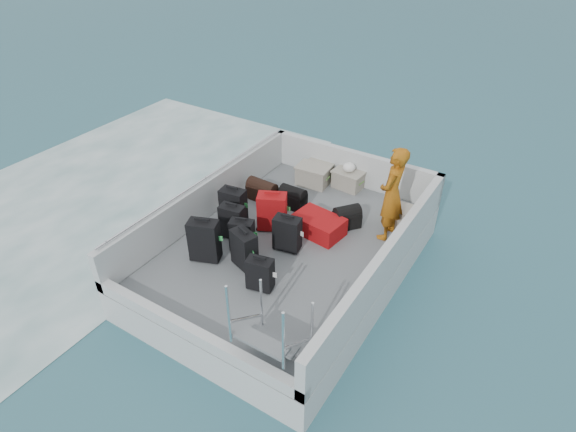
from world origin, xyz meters
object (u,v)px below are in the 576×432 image
object	(u,v)px
suitcase_3	(244,250)
crate_2	(348,180)
suitcase_6	(260,274)
suitcase_8	(319,225)
crate_3	(405,218)
suitcase_5	(272,212)
crate_1	(313,176)
suitcase_0	(204,241)
suitcase_4	(242,236)
suitcase_7	(287,234)
passenger	(392,194)
crate_0	(319,172)
suitcase_1	(233,222)
suitcase_2	(233,206)

from	to	relation	value
suitcase_3	crate_2	xyz separation A→B (m)	(0.29, 3.06, -0.16)
suitcase_6	suitcase_8	bearing A→B (deg)	76.28
suitcase_3	crate_3	size ratio (longest dim) A/B	1.23
suitcase_5	crate_1	bearing A→B (deg)	68.98
suitcase_3	suitcase_5	bearing A→B (deg)	119.82
suitcase_5	crate_1	xyz separation A→B (m)	(-0.16, 1.71, -0.16)
suitcase_0	suitcase_4	bearing A→B (deg)	33.98
suitcase_5	suitcase_7	xyz separation A→B (m)	(0.54, -0.36, -0.04)
suitcase_7	passenger	distance (m)	1.83
crate_0	crate_3	bearing A→B (deg)	-16.92
crate_0	crate_1	bearing A→B (deg)	-86.52
suitcase_3	suitcase_6	xyz separation A→B (m)	(0.50, -0.29, -0.06)
suitcase_7	suitcase_8	distance (m)	0.72
suitcase_1	suitcase_2	world-z (taller)	suitcase_2
suitcase_1	crate_0	size ratio (longest dim) A/B	1.18
suitcase_5	suitcase_4	bearing A→B (deg)	-121.82
suitcase_4	suitcase_6	size ratio (longest dim) A/B	1.06
suitcase_8	passenger	distance (m)	1.35
crate_0	passenger	world-z (taller)	passenger
suitcase_3	crate_2	distance (m)	3.08
suitcase_7	suitcase_0	bearing A→B (deg)	-146.06
suitcase_5	suitcase_6	xyz separation A→B (m)	(0.71, -1.38, -0.07)
crate_2	crate_1	bearing A→B (deg)	-158.67
crate_1	suitcase_6	bearing A→B (deg)	-74.32
suitcase_1	crate_0	world-z (taller)	suitcase_1
suitcase_7	suitcase_4	bearing A→B (deg)	-155.72
suitcase_2	suitcase_3	xyz separation A→B (m)	(0.92, -0.92, 0.01)
suitcase_1	suitcase_5	xyz separation A→B (m)	(0.42, 0.57, 0.03)
suitcase_4	crate_1	bearing A→B (deg)	73.42
suitcase_0	suitcase_3	distance (m)	0.67
suitcase_6	passenger	distance (m)	2.56
suitcase_5	crate_2	xyz separation A→B (m)	(0.50, 1.97, -0.17)
suitcase_2	suitcase_5	bearing A→B (deg)	5.79
suitcase_7	suitcase_3	bearing A→B (deg)	-123.84
crate_3	crate_0	bearing A→B (deg)	163.08
suitcase_1	suitcase_2	size ratio (longest dim) A/B	0.97
suitcase_7	crate_1	bearing A→B (deg)	98.85
suitcase_1	suitcase_3	size ratio (longest dim) A/B	0.95
suitcase_0	suitcase_4	distance (m)	0.63
suitcase_8	crate_0	size ratio (longest dim) A/B	1.59
suitcase_1	suitcase_3	bearing A→B (deg)	-48.59
suitcase_8	passenger	bearing A→B (deg)	-53.03
crate_3	suitcase_7	bearing A→B (deg)	-129.58
suitcase_1	crate_2	xyz separation A→B (m)	(0.92, 2.54, -0.14)
crate_2	crate_3	distance (m)	1.57
suitcase_2	suitcase_1	bearing A→B (deg)	-61.53
crate_2	passenger	size ratio (longest dim) A/B	0.34
suitcase_3	suitcase_7	xyz separation A→B (m)	(0.33, 0.73, -0.02)
suitcase_5	suitcase_1	bearing A→B (deg)	-152.91
suitcase_2	suitcase_4	size ratio (longest dim) A/B	1.11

